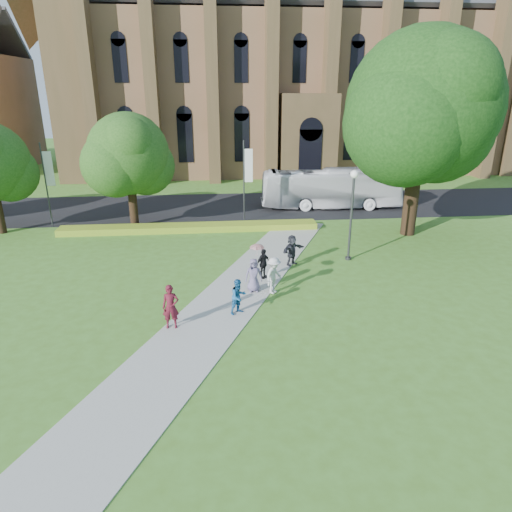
{
  "coord_description": "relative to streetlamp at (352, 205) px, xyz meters",
  "views": [
    {
      "loc": [
        -0.32,
        -17.98,
        9.47
      ],
      "look_at": [
        1.74,
        3.28,
        1.6
      ],
      "focal_mm": 32.0,
      "sensor_mm": 36.0,
      "label": 1
    }
  ],
  "objects": [
    {
      "name": "ground",
      "position": [
        -7.5,
        -6.5,
        -3.3
      ],
      "size": [
        160.0,
        160.0,
        0.0
      ],
      "primitive_type": "plane",
      "color": "#487222",
      "rests_on": "ground"
    },
    {
      "name": "road",
      "position": [
        -7.5,
        13.5,
        -3.29
      ],
      "size": [
        160.0,
        10.0,
        0.02
      ],
      "primitive_type": "cube",
      "color": "black",
      "rests_on": "ground"
    },
    {
      "name": "footpath",
      "position": [
        -7.5,
        -5.5,
        -3.28
      ],
      "size": [
        15.58,
        28.54,
        0.04
      ],
      "primitive_type": "cube",
      "rotation": [
        0.0,
        0.0,
        -0.44
      ],
      "color": "#B2B2A8",
      "rests_on": "ground"
    },
    {
      "name": "flower_hedge",
      "position": [
        -9.5,
        6.7,
        -3.07
      ],
      "size": [
        18.0,
        1.4,
        0.45
      ],
      "primitive_type": "cube",
      "color": "gold",
      "rests_on": "ground"
    },
    {
      "name": "cathedral",
      "position": [
        2.5,
        33.23,
        9.69
      ],
      "size": [
        52.6,
        18.25,
        28.0
      ],
      "color": "brown",
      "rests_on": "ground"
    },
    {
      "name": "streetlamp",
      "position": [
        0.0,
        0.0,
        0.0
      ],
      "size": [
        0.44,
        0.44,
        5.24
      ],
      "color": "#38383D",
      "rests_on": "ground"
    },
    {
      "name": "large_tree",
      "position": [
        5.5,
        4.5,
        5.07
      ],
      "size": [
        9.6,
        9.6,
        13.2
      ],
      "color": "#332114",
      "rests_on": "ground"
    },
    {
      "name": "street_tree_1",
      "position": [
        -13.5,
        8.0,
        1.93
      ],
      "size": [
        5.6,
        5.6,
        8.05
      ],
      "color": "#332114",
      "rests_on": "ground"
    },
    {
      "name": "banner_pole_0",
      "position": [
        -5.39,
        8.7,
        0.09
      ],
      "size": [
        0.7,
        0.1,
        6.0
      ],
      "color": "#38383D",
      "rests_on": "ground"
    },
    {
      "name": "banner_pole_1",
      "position": [
        -19.39,
        8.7,
        0.09
      ],
      "size": [
        0.7,
        0.1,
        6.0
      ],
      "color": "#38383D",
      "rests_on": "ground"
    },
    {
      "name": "tour_coach",
      "position": [
        1.98,
        12.29,
        -1.67
      ],
      "size": [
        11.66,
        3.31,
        3.21
      ],
      "primitive_type": "imported",
      "rotation": [
        0.0,
        0.0,
        1.52
      ],
      "color": "white",
      "rests_on": "road"
    },
    {
      "name": "pedestrian_0",
      "position": [
        -9.7,
        -7.29,
        -2.3
      ],
      "size": [
        0.7,
        0.46,
        1.9
      ],
      "primitive_type": "imported",
      "rotation": [
        0.0,
        0.0,
        0.0
      ],
      "color": "#551321",
      "rests_on": "footpath"
    },
    {
      "name": "pedestrian_1",
      "position": [
        -6.83,
        -6.27,
        -2.44
      ],
      "size": [
        1.0,
        0.95,
        1.62
      ],
      "primitive_type": "imported",
      "rotation": [
        0.0,
        0.0,
        0.58
      ],
      "color": "#1D5B92",
      "rests_on": "footpath"
    },
    {
      "name": "pedestrian_2",
      "position": [
        -5.0,
        -4.29,
        -2.34
      ],
      "size": [
        1.26,
        1.36,
        1.84
      ],
      "primitive_type": "imported",
      "rotation": [
        0.0,
        0.0,
        0.93
      ],
      "color": "beige",
      "rests_on": "footpath"
    },
    {
      "name": "pedestrian_3",
      "position": [
        -5.3,
        -2.35,
        -2.45
      ],
      "size": [
        0.98,
        0.89,
        1.6
      ],
      "primitive_type": "imported",
      "rotation": [
        0.0,
        0.0,
        0.68
      ],
      "color": "black",
      "rests_on": "footpath"
    },
    {
      "name": "pedestrian_4",
      "position": [
        -5.96,
        -3.98,
        -2.41
      ],
      "size": [
        0.83,
        0.54,
        1.69
      ],
      "primitive_type": "imported",
      "rotation": [
        0.0,
        0.0,
        0.01
      ],
      "color": "slate",
      "rests_on": "footpath"
    },
    {
      "name": "pedestrian_5",
      "position": [
        -3.48,
        -0.61,
        -2.38
      ],
      "size": [
        1.61,
        1.38,
        1.75
      ],
      "primitive_type": "imported",
      "rotation": [
        0.0,
        0.0,
        0.64
      ],
      "color": "#26272E",
      "rests_on": "footpath"
    },
    {
      "name": "parasol",
      "position": [
        -5.78,
        -3.88,
        -1.25
      ],
      "size": [
        0.78,
        0.78,
        0.62
      ],
      "primitive_type": "imported",
      "rotation": [
        0.0,
        0.0,
        0.12
      ],
      "color": "#C1888C",
      "rests_on": "pedestrian_4"
    }
  ]
}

